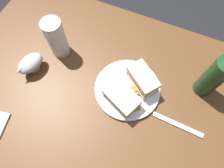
% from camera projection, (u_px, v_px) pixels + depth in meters
% --- Properties ---
extents(ground_plane, '(6.00, 6.00, 0.00)m').
position_uv_depth(ground_plane, '(104.00, 124.00, 1.36)').
color(ground_plane, black).
extents(dining_table, '(1.13, 0.79, 0.70)m').
position_uv_depth(dining_table, '(102.00, 110.00, 1.04)').
color(dining_table, brown).
rests_on(dining_table, ground).
extents(plate, '(0.24, 0.24, 0.02)m').
position_uv_depth(plate, '(127.00, 89.00, 0.70)').
color(plate, white).
rests_on(plate, dining_table).
extents(sandwich_half_left, '(0.14, 0.12, 0.06)m').
position_uv_depth(sandwich_half_left, '(122.00, 98.00, 0.65)').
color(sandwich_half_left, beige).
rests_on(sandwich_half_left, plate).
extents(sandwich_half_right, '(0.13, 0.12, 0.07)m').
position_uv_depth(sandwich_half_right, '(142.00, 79.00, 0.67)').
color(sandwich_half_right, beige).
rests_on(sandwich_half_right, plate).
extents(potato_wedge_front, '(0.05, 0.05, 0.02)m').
position_uv_depth(potato_wedge_front, '(135.00, 104.00, 0.66)').
color(potato_wedge_front, '#B77F33').
rests_on(potato_wedge_front, plate).
extents(potato_wedge_middle, '(0.04, 0.05, 0.02)m').
position_uv_depth(potato_wedge_middle, '(135.00, 93.00, 0.68)').
color(potato_wedge_middle, '#B77F33').
rests_on(potato_wedge_middle, plate).
extents(potato_wedge_back, '(0.05, 0.06, 0.02)m').
position_uv_depth(potato_wedge_back, '(137.00, 88.00, 0.68)').
color(potato_wedge_back, '#AD702D').
rests_on(potato_wedge_back, plate).
extents(pint_glass, '(0.07, 0.07, 0.16)m').
position_uv_depth(pint_glass, '(57.00, 40.00, 0.72)').
color(pint_glass, white).
rests_on(pint_glass, dining_table).
extents(gravy_boat, '(0.09, 0.12, 0.07)m').
position_uv_depth(gravy_boat, '(30.00, 64.00, 0.71)').
color(gravy_boat, '#B7B7BC').
rests_on(gravy_boat, dining_table).
extents(cider_bottle, '(0.07, 0.07, 0.27)m').
position_uv_depth(cider_bottle, '(216.00, 75.00, 0.61)').
color(cider_bottle, '#19421E').
rests_on(cider_bottle, dining_table).
extents(fork, '(0.18, 0.02, 0.01)m').
position_uv_depth(fork, '(177.00, 125.00, 0.65)').
color(fork, silver).
rests_on(fork, dining_table).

